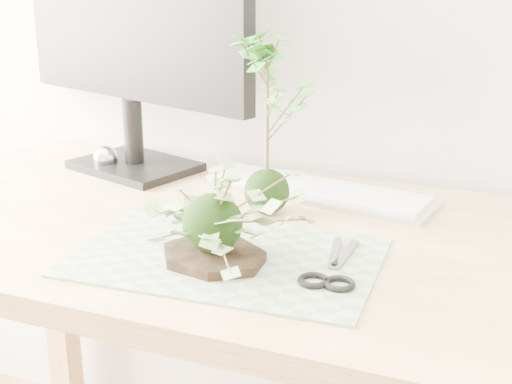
{
  "coord_description": "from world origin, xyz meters",
  "views": [
    {
      "loc": [
        0.39,
        0.2,
        1.18
      ],
      "look_at": [
        0.0,
        1.14,
        0.84
      ],
      "focal_mm": 50.0,
      "sensor_mm": 36.0,
      "label": 1
    }
  ],
  "objects_px": {
    "ivy_kokedama": "(212,196)",
    "keyboard": "(316,190)",
    "desk": "(299,285)",
    "monitor": "(130,18)",
    "maple_kokedama": "(267,81)"
  },
  "relations": [
    {
      "from": "ivy_kokedama",
      "to": "keyboard",
      "type": "distance_m",
      "value": 0.38
    },
    {
      "from": "desk",
      "to": "keyboard",
      "type": "distance_m",
      "value": 0.24
    },
    {
      "from": "ivy_kokedama",
      "to": "monitor",
      "type": "relative_size",
      "value": 0.54
    },
    {
      "from": "desk",
      "to": "keyboard",
      "type": "relative_size",
      "value": 3.32
    },
    {
      "from": "ivy_kokedama",
      "to": "maple_kokedama",
      "type": "xyz_separation_m",
      "value": [
        -0.01,
        0.23,
        0.13
      ]
    },
    {
      "from": "ivy_kokedama",
      "to": "maple_kokedama",
      "type": "relative_size",
      "value": 0.97
    },
    {
      "from": "keyboard",
      "to": "monitor",
      "type": "distance_m",
      "value": 0.51
    },
    {
      "from": "keyboard",
      "to": "desk",
      "type": "bearing_deg",
      "value": -70.31
    },
    {
      "from": "maple_kokedama",
      "to": "keyboard",
      "type": "bearing_deg",
      "value": 68.98
    },
    {
      "from": "ivy_kokedama",
      "to": "monitor",
      "type": "distance_m",
      "value": 0.57
    },
    {
      "from": "desk",
      "to": "maple_kokedama",
      "type": "distance_m",
      "value": 0.35
    },
    {
      "from": "maple_kokedama",
      "to": "monitor",
      "type": "xyz_separation_m",
      "value": [
        -0.36,
        0.15,
        0.08
      ]
    },
    {
      "from": "ivy_kokedama",
      "to": "keyboard",
      "type": "xyz_separation_m",
      "value": [
        0.04,
        0.36,
        -0.1
      ]
    },
    {
      "from": "maple_kokedama",
      "to": "keyboard",
      "type": "xyz_separation_m",
      "value": [
        0.05,
        0.13,
        -0.23
      ]
    },
    {
      "from": "monitor",
      "to": "maple_kokedama",
      "type": "bearing_deg",
      "value": -5.97
    }
  ]
}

